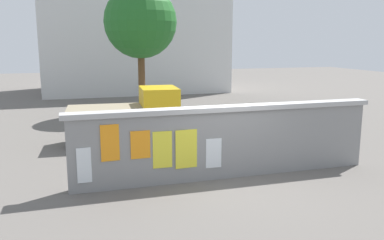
{
  "coord_description": "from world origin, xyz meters",
  "views": [
    {
      "loc": [
        -3.72,
        -9.18,
        3.37
      ],
      "look_at": [
        -0.31,
        2.02,
        1.1
      ],
      "focal_mm": 38.16,
      "sensor_mm": 36.0,
      "label": 1
    }
  ],
  "objects_px": {
    "bicycle_far": "(219,147)",
    "tree_roadside": "(140,22)",
    "auto_rickshaw_truck": "(130,116)",
    "person_walking": "(309,123)",
    "bicycle_near": "(247,118)",
    "motorcycle": "(242,128)"
  },
  "relations": [
    {
      "from": "motorcycle",
      "to": "auto_rickshaw_truck",
      "type": "bearing_deg",
      "value": 165.78
    },
    {
      "from": "tree_roadside",
      "to": "motorcycle",
      "type": "bearing_deg",
      "value": -70.9
    },
    {
      "from": "auto_rickshaw_truck",
      "to": "bicycle_far",
      "type": "relative_size",
      "value": 2.16
    },
    {
      "from": "auto_rickshaw_truck",
      "to": "motorcycle",
      "type": "bearing_deg",
      "value": -14.22
    },
    {
      "from": "auto_rickshaw_truck",
      "to": "person_walking",
      "type": "relative_size",
      "value": 2.28
    },
    {
      "from": "bicycle_far",
      "to": "tree_roadside",
      "type": "xyz_separation_m",
      "value": [
        -0.75,
        8.32,
        3.85
      ]
    },
    {
      "from": "motorcycle",
      "to": "person_walking",
      "type": "xyz_separation_m",
      "value": [
        1.16,
        -2.2,
        0.52
      ]
    },
    {
      "from": "auto_rickshaw_truck",
      "to": "tree_roadside",
      "type": "bearing_deg",
      "value": 75.84
    },
    {
      "from": "bicycle_near",
      "to": "person_walking",
      "type": "relative_size",
      "value": 1.04
    },
    {
      "from": "bicycle_near",
      "to": "bicycle_far",
      "type": "distance_m",
      "value": 4.79
    },
    {
      "from": "bicycle_far",
      "to": "tree_roadside",
      "type": "relative_size",
      "value": 0.29
    },
    {
      "from": "bicycle_far",
      "to": "person_walking",
      "type": "relative_size",
      "value": 1.05
    },
    {
      "from": "tree_roadside",
      "to": "bicycle_near",
      "type": "bearing_deg",
      "value": -51.75
    },
    {
      "from": "auto_rickshaw_truck",
      "to": "bicycle_near",
      "type": "distance_m",
      "value": 5.03
    },
    {
      "from": "motorcycle",
      "to": "person_walking",
      "type": "height_order",
      "value": "person_walking"
    },
    {
      "from": "motorcycle",
      "to": "bicycle_near",
      "type": "xyz_separation_m",
      "value": [
        1.17,
        2.17,
        -0.1
      ]
    },
    {
      "from": "auto_rickshaw_truck",
      "to": "bicycle_near",
      "type": "bearing_deg",
      "value": 14.39
    },
    {
      "from": "person_walking",
      "to": "auto_rickshaw_truck",
      "type": "bearing_deg",
      "value": 147.03
    },
    {
      "from": "auto_rickshaw_truck",
      "to": "tree_roadside",
      "type": "xyz_separation_m",
      "value": [
        1.41,
        5.59,
        3.32
      ]
    },
    {
      "from": "bicycle_near",
      "to": "person_walking",
      "type": "bearing_deg",
      "value": -90.19
    },
    {
      "from": "person_walking",
      "to": "tree_roadside",
      "type": "distance_m",
      "value": 9.91
    },
    {
      "from": "bicycle_far",
      "to": "person_walking",
      "type": "xyz_separation_m",
      "value": [
        2.66,
        -0.41,
        0.62
      ]
    }
  ]
}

